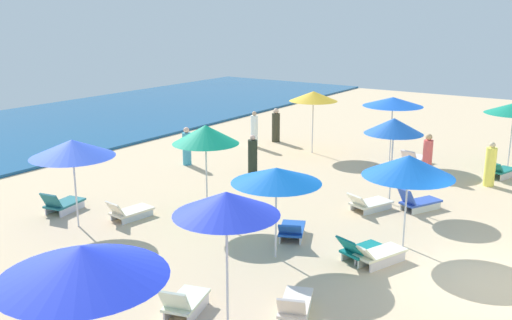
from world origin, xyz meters
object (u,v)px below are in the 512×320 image
at_px(lounge_chair_6_0, 418,202).
at_px(lounge_chair_9_0, 414,158).
at_px(umbrella_5, 313,96).
at_px(umbrella_9, 393,102).
at_px(beachgoer_4, 490,166).
at_px(beachgoer_7, 427,157).
at_px(umbrella_6, 394,126).
at_px(beachgoer_3, 276,126).
at_px(lounge_chair_4_1, 501,171).
at_px(umbrella_7, 72,148).
at_px(lounge_chair_7_0, 129,211).
at_px(lounge_chair_1_1, 295,306).
at_px(lounge_chair_8_0, 292,230).
at_px(beachgoer_0, 187,147).
at_px(lounge_chair_6_1, 369,203).
at_px(lounge_chair_7_1, 62,204).
at_px(lounge_chair_2_1, 377,254).
at_px(umbrella_2, 409,166).
at_px(umbrella_8, 276,175).
at_px(lounge_chair_1_0, 184,302).
at_px(umbrella_0, 82,262).
at_px(umbrella_1, 226,203).
at_px(beachgoer_6, 253,156).
at_px(umbrella_3, 206,134).
at_px(lounge_chair_2_0, 362,250).

xyz_separation_m(lounge_chair_6_0, lounge_chair_9_0, (5.31, 1.96, -0.03)).
height_order(umbrella_5, umbrella_9, umbrella_5).
xyz_separation_m(beachgoer_4, beachgoer_7, (-0.09, 2.19, 0.04)).
bearing_deg(umbrella_6, beachgoer_3, 54.55).
relative_size(umbrella_9, beachgoer_4, 1.68).
relative_size(lounge_chair_4_1, beachgoer_3, 0.88).
bearing_deg(umbrella_7, lounge_chair_7_0, -31.04).
distance_m(lounge_chair_1_1, lounge_chair_8_0, 4.14).
bearing_deg(beachgoer_0, umbrella_6, -20.37).
bearing_deg(lounge_chair_6_1, lounge_chair_9_0, -60.72).
relative_size(lounge_chair_7_0, lounge_chair_7_1, 1.02).
bearing_deg(lounge_chair_2_1, umbrella_2, -74.78).
height_order(lounge_chair_2_1, lounge_chair_6_0, lounge_chair_6_0).
distance_m(lounge_chair_1_1, umbrella_2, 5.09).
bearing_deg(umbrella_8, lounge_chair_1_0, 179.89).
bearing_deg(lounge_chair_9_0, umbrella_0, 104.08).
bearing_deg(umbrella_7, lounge_chair_7_1, 69.60).
distance_m(umbrella_1, beachgoer_6, 10.91).
height_order(lounge_chair_7_0, beachgoer_4, beachgoer_4).
bearing_deg(lounge_chair_1_0, umbrella_2, -128.46).
xyz_separation_m(umbrella_2, umbrella_3, (-1.15, 5.61, 0.34)).
xyz_separation_m(lounge_chair_1_1, umbrella_2, (4.70, -0.50, 1.90)).
relative_size(umbrella_0, beachgoer_4, 1.72).
relative_size(lounge_chair_1_0, lounge_chair_6_1, 0.87).
bearing_deg(umbrella_8, umbrella_1, -164.17).
bearing_deg(beachgoer_0, lounge_chair_8_0, -50.33).
bearing_deg(umbrella_1, umbrella_0, 177.02).
bearing_deg(lounge_chair_1_0, lounge_chair_1_1, -164.89).
height_order(umbrella_6, beachgoer_7, umbrella_6).
distance_m(lounge_chair_1_0, umbrella_5, 14.43).
height_order(umbrella_3, lounge_chair_7_1, umbrella_3).
distance_m(umbrella_6, lounge_chair_7_1, 10.43).
relative_size(beachgoer_0, beachgoer_6, 1.03).
xyz_separation_m(beachgoer_0, beachgoer_6, (0.44, -2.88, -0.03)).
xyz_separation_m(lounge_chair_8_0, beachgoer_0, (4.26, 7.39, 0.47)).
bearing_deg(lounge_chair_1_0, beachgoer_7, -109.75).
bearing_deg(lounge_chair_7_1, lounge_chair_1_1, 161.18).
relative_size(lounge_chair_9_0, beachgoer_0, 0.92).
distance_m(umbrella_3, umbrella_6, 5.83).
bearing_deg(lounge_chair_2_1, umbrella_1, 92.87).
relative_size(lounge_chair_1_1, lounge_chair_2_1, 0.94).
relative_size(umbrella_0, lounge_chair_1_0, 2.01).
bearing_deg(umbrella_0, lounge_chair_8_0, 7.64).
distance_m(lounge_chair_6_0, umbrella_8, 5.98).
bearing_deg(umbrella_7, lounge_chair_1_1, -96.54).
bearing_deg(beachgoer_7, beachgoer_0, 41.24).
bearing_deg(umbrella_6, lounge_chair_6_0, -96.74).
relative_size(lounge_chair_4_1, beachgoer_6, 0.93).
relative_size(lounge_chair_2_0, lounge_chair_6_1, 0.93).
distance_m(lounge_chair_8_0, beachgoer_0, 8.54).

